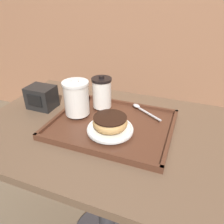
# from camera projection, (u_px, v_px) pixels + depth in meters

# --- Properties ---
(cafe_table) EXTENTS (0.97, 0.66, 0.72)m
(cafe_table) POSITION_uv_depth(u_px,v_px,m) (106.00, 158.00, 0.91)
(cafe_table) COLOR brown
(cafe_table) RESTS_ON ground_plane
(serving_tray) EXTENTS (0.45, 0.35, 0.02)m
(serving_tray) POSITION_uv_depth(u_px,v_px,m) (112.00, 125.00, 0.83)
(serving_tray) COLOR #512D1E
(serving_tray) RESTS_ON cafe_table
(coffee_cup_front) EXTENTS (0.10, 0.10, 0.15)m
(coffee_cup_front) POSITION_uv_depth(u_px,v_px,m) (76.00, 98.00, 0.84)
(coffee_cup_front) COLOR white
(coffee_cup_front) RESTS_ON serving_tray
(coffee_cup_rear) EXTENTS (0.08, 0.08, 0.14)m
(coffee_cup_rear) POSITION_uv_depth(u_px,v_px,m) (102.00, 92.00, 0.89)
(coffee_cup_rear) COLOR white
(coffee_cup_rear) RESTS_ON serving_tray
(plate_with_chocolate_donut) EXTENTS (0.16, 0.16, 0.01)m
(plate_with_chocolate_donut) POSITION_uv_depth(u_px,v_px,m) (110.00, 129.00, 0.76)
(plate_with_chocolate_donut) COLOR white
(plate_with_chocolate_donut) RESTS_ON serving_tray
(donut_chocolate_glazed) EXTENTS (0.12, 0.12, 0.04)m
(donut_chocolate_glazed) POSITION_uv_depth(u_px,v_px,m) (110.00, 122.00, 0.75)
(donut_chocolate_glazed) COLOR tan
(donut_chocolate_glazed) RESTS_ON plate_with_chocolate_donut
(spoon) EXTENTS (0.14, 0.10, 0.01)m
(spoon) POSITION_uv_depth(u_px,v_px,m) (140.00, 108.00, 0.90)
(spoon) COLOR silver
(spoon) RESTS_ON serving_tray
(napkin_dispenser) EXTENTS (0.11, 0.09, 0.10)m
(napkin_dispenser) POSITION_uv_depth(u_px,v_px,m) (42.00, 97.00, 0.94)
(napkin_dispenser) COLOR black
(napkin_dispenser) RESTS_ON cafe_table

